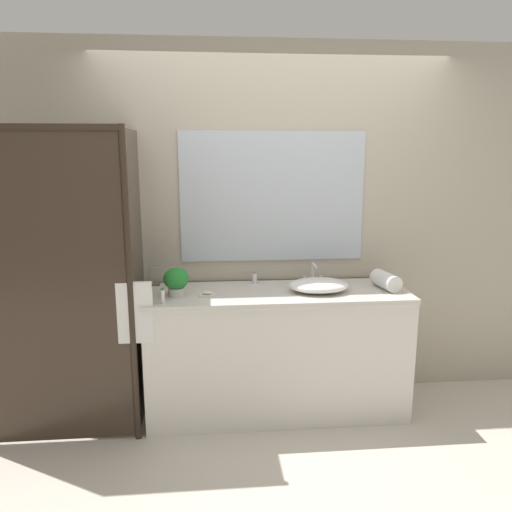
# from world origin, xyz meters

# --- Properties ---
(ground_plane) EXTENTS (8.00, 8.00, 0.00)m
(ground_plane) POSITION_xyz_m (0.00, 0.00, 0.00)
(ground_plane) COLOR beige
(wall_back_with_mirror) EXTENTS (4.40, 0.06, 2.60)m
(wall_back_with_mirror) POSITION_xyz_m (0.00, 0.34, 1.30)
(wall_back_with_mirror) COLOR #B2A893
(wall_back_with_mirror) RESTS_ON ground_plane
(vanity_cabinet) EXTENTS (1.80, 0.58, 0.90)m
(vanity_cabinet) POSITION_xyz_m (0.00, 0.01, 0.45)
(vanity_cabinet) COLOR silver
(vanity_cabinet) RESTS_ON ground_plane
(shower_enclosure) EXTENTS (1.20, 0.59, 2.00)m
(shower_enclosure) POSITION_xyz_m (-1.27, -0.19, 1.02)
(shower_enclosure) COLOR #2D2319
(shower_enclosure) RESTS_ON ground_plane
(sink_basin) EXTENTS (0.42, 0.30, 0.09)m
(sink_basin) POSITION_xyz_m (0.28, -0.03, 0.94)
(sink_basin) COLOR white
(sink_basin) RESTS_ON vanity_cabinet
(faucet) EXTENTS (0.17, 0.14, 0.16)m
(faucet) POSITION_xyz_m (0.28, 0.16, 0.95)
(faucet) COLOR silver
(faucet) RESTS_ON vanity_cabinet
(potted_plant) EXTENTS (0.17, 0.17, 0.19)m
(potted_plant) POSITION_xyz_m (-0.69, -0.05, 1.01)
(potted_plant) COLOR beige
(potted_plant) RESTS_ON vanity_cabinet
(soap_dish) EXTENTS (0.10, 0.07, 0.04)m
(soap_dish) POSITION_xyz_m (-0.48, -0.08, 0.91)
(soap_dish) COLOR silver
(soap_dish) RESTS_ON vanity_cabinet
(amenity_bottle_shampoo) EXTENTS (0.03, 0.03, 0.08)m
(amenity_bottle_shampoo) POSITION_xyz_m (-0.73, 0.18, 0.94)
(amenity_bottle_shampoo) COLOR #4C7056
(amenity_bottle_shampoo) RESTS_ON vanity_cabinet
(amenity_bottle_conditioner) EXTENTS (0.02, 0.02, 0.10)m
(amenity_bottle_conditioner) POSITION_xyz_m (-0.76, -0.21, 0.95)
(amenity_bottle_conditioner) COLOR white
(amenity_bottle_conditioner) RESTS_ON vanity_cabinet
(amenity_bottle_body_wash) EXTENTS (0.03, 0.03, 0.09)m
(amenity_bottle_body_wash) POSITION_xyz_m (-0.14, 0.21, 0.94)
(amenity_bottle_body_wash) COLOR silver
(amenity_bottle_body_wash) RESTS_ON vanity_cabinet
(rolled_towel_near_edge) EXTENTS (0.16, 0.26, 0.12)m
(rolled_towel_near_edge) POSITION_xyz_m (0.76, -0.01, 0.96)
(rolled_towel_near_edge) COLOR white
(rolled_towel_near_edge) RESTS_ON vanity_cabinet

